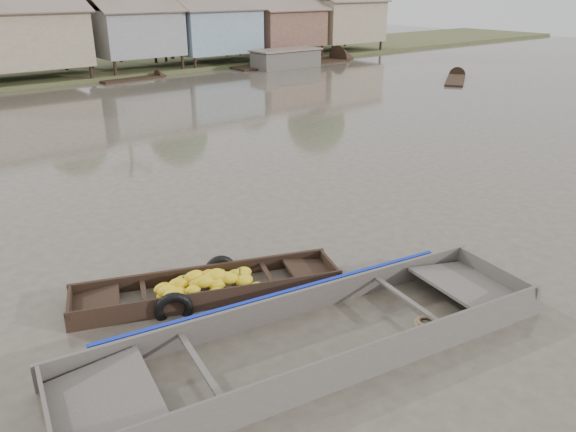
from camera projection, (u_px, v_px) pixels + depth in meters
ground at (308, 271)px, 11.90m from camera, size 120.00×120.00×0.00m
riverbank at (21, 28)px, 35.57m from camera, size 120.00×12.47×10.22m
banana_boat at (204, 288)px, 10.95m from camera, size 5.32×3.01×0.74m
viewer_boat at (315, 343)px, 9.37m from camera, size 8.69×3.60×0.68m
distant_boats at (254, 68)px, 38.84m from camera, size 34.93×15.40×1.38m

